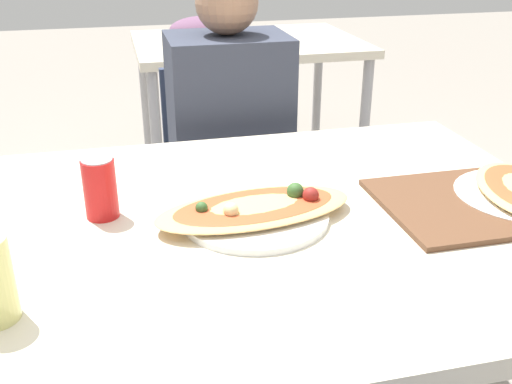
{
  "coord_description": "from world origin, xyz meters",
  "views": [
    {
      "loc": [
        -0.25,
        -1.04,
        1.28
      ],
      "look_at": [
        0.0,
        -0.0,
        0.79
      ],
      "focal_mm": 42.0,
      "sensor_mm": 36.0,
      "label": 1
    }
  ],
  "objects_px": {
    "person_seated": "(230,131)",
    "pizza_main": "(258,211)",
    "chair_far_seated": "(225,177)",
    "soda_can": "(100,188)",
    "dining_table": "(255,246)"
  },
  "relations": [
    {
      "from": "chair_far_seated",
      "to": "soda_can",
      "type": "xyz_separation_m",
      "value": [
        -0.39,
        -0.73,
        0.32
      ]
    },
    {
      "from": "pizza_main",
      "to": "soda_can",
      "type": "relative_size",
      "value": 3.39
    },
    {
      "from": "chair_far_seated",
      "to": "soda_can",
      "type": "height_order",
      "value": "soda_can"
    },
    {
      "from": "person_seated",
      "to": "chair_far_seated",
      "type": "bearing_deg",
      "value": -90.0
    },
    {
      "from": "dining_table",
      "to": "chair_far_seated",
      "type": "xyz_separation_m",
      "value": [
        0.09,
        0.82,
        -0.2
      ]
    },
    {
      "from": "dining_table",
      "to": "chair_far_seated",
      "type": "distance_m",
      "value": 0.84
    },
    {
      "from": "chair_far_seated",
      "to": "soda_can",
      "type": "relative_size",
      "value": 6.64
    },
    {
      "from": "soda_can",
      "to": "chair_far_seated",
      "type": "bearing_deg",
      "value": 62.22
    },
    {
      "from": "person_seated",
      "to": "pizza_main",
      "type": "bearing_deg",
      "value": 83.3
    },
    {
      "from": "chair_far_seated",
      "to": "soda_can",
      "type": "distance_m",
      "value": 0.89
    },
    {
      "from": "chair_far_seated",
      "to": "pizza_main",
      "type": "xyz_separation_m",
      "value": [
        -0.08,
        -0.82,
        0.28
      ]
    },
    {
      "from": "dining_table",
      "to": "soda_can",
      "type": "distance_m",
      "value": 0.33
    },
    {
      "from": "soda_can",
      "to": "dining_table",
      "type": "bearing_deg",
      "value": -15.84
    },
    {
      "from": "dining_table",
      "to": "soda_can",
      "type": "height_order",
      "value": "soda_can"
    },
    {
      "from": "soda_can",
      "to": "person_seated",
      "type": "bearing_deg",
      "value": 58.15
    }
  ]
}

